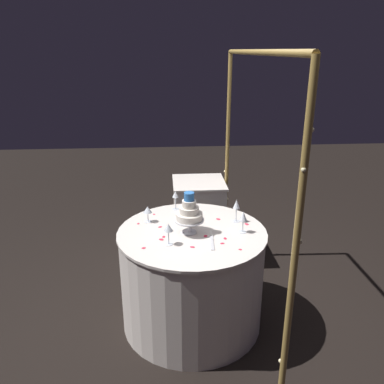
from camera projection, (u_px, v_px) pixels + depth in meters
ground_plane at (192, 319)px, 3.15m from camera, size 12.00×12.00×0.00m
decorative_arch at (251, 157)px, 2.71m from camera, size 2.07×0.06×2.08m
main_table at (192, 277)px, 3.01m from camera, size 1.12×1.12×0.80m
side_table at (199, 221)px, 3.95m from camera, size 0.51×0.51×0.85m
tiered_cake at (189, 213)px, 2.80m from camera, size 0.22×0.22×0.32m
wine_glass_0 at (243, 217)px, 2.82m from camera, size 0.06×0.06×0.17m
wine_glass_1 at (148, 210)px, 3.00m from camera, size 0.07×0.07×0.13m
wine_glass_2 at (237, 205)px, 2.99m from camera, size 0.06×0.06×0.19m
wine_glass_3 at (175, 196)px, 3.23m from camera, size 0.06×0.06×0.17m
wine_glass_4 at (168, 229)px, 2.64m from camera, size 0.06×0.06×0.16m
cake_knife at (212, 239)px, 2.76m from camera, size 0.30×0.04×0.01m
rose_petal_0 at (186, 207)px, 3.32m from camera, size 0.05×0.04×0.00m
rose_petal_1 at (144, 248)px, 2.63m from camera, size 0.03×0.04×0.00m
rose_petal_2 at (154, 214)px, 3.17m from camera, size 0.03×0.03×0.00m
rose_petal_3 at (164, 237)px, 2.79m from camera, size 0.04×0.03×0.00m
rose_petal_4 at (160, 227)px, 2.94m from camera, size 0.03×0.04×0.00m
rose_petal_5 at (138, 224)px, 3.00m from camera, size 0.03×0.03×0.00m
rose_petal_6 at (222, 243)px, 2.69m from camera, size 0.03×0.04×0.00m
rose_petal_7 at (181, 220)px, 3.06m from camera, size 0.04×0.04×0.00m
rose_petal_8 at (161, 239)px, 2.75m from camera, size 0.04×0.05×0.00m
rose_petal_9 at (218, 219)px, 3.08m from camera, size 0.05×0.05×0.00m
rose_petal_10 at (196, 212)px, 3.21m from camera, size 0.03×0.04×0.00m
rose_petal_11 at (240, 249)px, 2.61m from camera, size 0.03×0.03×0.00m
rose_petal_12 at (206, 236)px, 2.80m from camera, size 0.04×0.04×0.00m
rose_petal_13 at (247, 224)px, 2.99m from camera, size 0.05×0.04×0.00m
rose_petal_14 at (192, 247)px, 2.64m from camera, size 0.03×0.04×0.00m
rose_petal_15 at (225, 238)px, 2.76m from camera, size 0.04×0.03×0.00m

